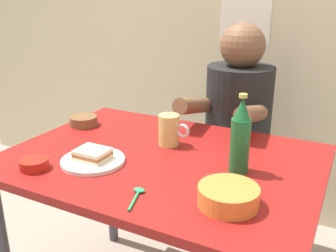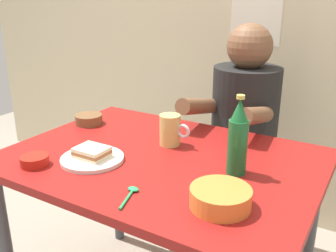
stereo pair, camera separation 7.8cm
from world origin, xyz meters
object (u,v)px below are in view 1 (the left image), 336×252
at_px(dining_table, 162,180).
at_px(stool, 234,184).
at_px(sandwich, 93,154).
at_px(plate_orange, 93,161).
at_px(beer_mug, 169,130).
at_px(person_seated, 238,108).
at_px(sambal_bowl_red, 34,163).
at_px(beer_bottle, 240,137).

relative_size(dining_table, stool, 2.44).
bearing_deg(stool, sandwich, -109.20).
relative_size(dining_table, plate_orange, 5.00).
distance_m(plate_orange, beer_mug, 0.32).
xyz_separation_m(person_seated, sambal_bowl_red, (-0.42, -0.90, -0.01)).
bearing_deg(sambal_bowl_red, beer_bottle, 25.90).
xyz_separation_m(dining_table, beer_bottle, (0.28, 0.01, 0.21)).
bearing_deg(plate_orange, beer_bottle, 19.91).
bearing_deg(person_seated, sambal_bowl_red, -114.86).
distance_m(stool, plate_orange, 0.92).
bearing_deg(dining_table, beer_bottle, 2.75).
distance_m(dining_table, plate_orange, 0.26).
bearing_deg(beer_mug, stool, 77.69).
distance_m(stool, sambal_bowl_red, 1.08).
bearing_deg(beer_mug, plate_orange, -121.00).
relative_size(stool, plate_orange, 2.05).
bearing_deg(sandwich, dining_table, 39.85).
bearing_deg(sambal_bowl_red, person_seated, 65.14).
xyz_separation_m(stool, plate_orange, (-0.27, -0.79, 0.40)).
xyz_separation_m(dining_table, stool, (0.09, 0.63, -0.30)).
bearing_deg(stool, dining_table, -97.91).
bearing_deg(sandwich, stool, 70.80).
height_order(dining_table, beer_mug, beer_mug).
bearing_deg(beer_bottle, sambal_bowl_red, -154.10).
bearing_deg(sambal_bowl_red, stool, 65.41).
xyz_separation_m(person_seated, beer_bottle, (0.19, -0.61, 0.09)).
bearing_deg(sandwich, person_seated, 70.54).
height_order(sandwich, beer_bottle, beer_bottle).
relative_size(dining_table, beer_bottle, 4.20).
distance_m(stool, beer_bottle, 0.82).
xyz_separation_m(sandwich, sambal_bowl_red, (-0.14, -0.13, -0.01)).
bearing_deg(person_seated, dining_table, -98.06).
distance_m(person_seated, beer_bottle, 0.64).
bearing_deg(sambal_bowl_red, beer_mug, 52.32).
xyz_separation_m(stool, person_seated, (0.00, -0.01, 0.42)).
xyz_separation_m(dining_table, person_seated, (0.09, 0.62, 0.12)).
height_order(plate_orange, sambal_bowl_red, sambal_bowl_red).
distance_m(dining_table, person_seated, 0.64).
height_order(plate_orange, beer_bottle, beer_bottle).
height_order(stool, person_seated, person_seated).
distance_m(beer_bottle, sambal_bowl_red, 0.68).
xyz_separation_m(person_seated, plate_orange, (-0.27, -0.77, -0.02)).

